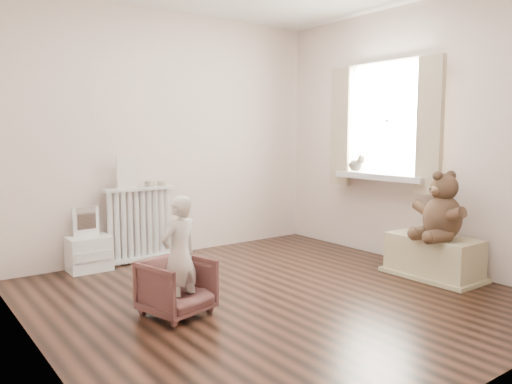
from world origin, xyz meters
TOP-DOWN VIEW (x-y plane):
  - floor at (0.00, 0.00)m, footprint 3.60×3.60m
  - back_wall at (0.00, 1.80)m, footprint 3.60×0.02m
  - front_wall at (0.00, -1.80)m, footprint 3.60×0.02m
  - left_wall at (-1.80, 0.00)m, footprint 0.02×3.60m
  - right_wall at (1.80, 0.00)m, footprint 0.02×3.60m
  - window at (1.76, 0.30)m, footprint 0.03×0.90m
  - window_sill at (1.67, 0.30)m, footprint 0.22×1.10m
  - curtain_left at (1.65, -0.27)m, footprint 0.06×0.26m
  - curtain_right at (1.65, 0.87)m, footprint 0.06×0.26m
  - radiator at (-0.43, 1.68)m, footprint 0.73×0.14m
  - paper_doll at (-0.55, 1.68)m, footprint 0.19×0.02m
  - tin_a at (-0.31, 1.68)m, footprint 0.10×0.10m
  - tin_b at (-0.17, 1.68)m, footprint 0.09×0.09m
  - toy_vanity at (-0.97, 1.65)m, footprint 0.39×0.28m
  - armchair at (-0.84, 0.09)m, footprint 0.54×0.55m
  - child at (-0.84, 0.04)m, footprint 0.35×0.27m
  - toy_bench at (1.52, -0.45)m, footprint 0.43×0.80m
  - teddy_bear at (1.47, -0.56)m, footprint 0.55×0.47m
  - plush_cat at (1.66, 0.64)m, footprint 0.18×0.25m

SIDE VIEW (x-z plane):
  - floor at x=0.00m, z-range -0.01..0.01m
  - toy_bench at x=1.52m, z-range 0.01..0.39m
  - armchair at x=-0.84m, z-range 0.00..0.41m
  - toy_vanity at x=-0.97m, z-range -0.03..0.58m
  - radiator at x=-0.43m, z-range 0.00..0.78m
  - child at x=-0.84m, z-range 0.02..0.88m
  - teddy_bear at x=1.47m, z-range 0.37..0.97m
  - tin_b at x=-0.17m, z-range 0.77..0.82m
  - tin_a at x=-0.31m, z-range 0.77..0.83m
  - window_sill at x=1.67m, z-range 0.84..0.90m
  - paper_doll at x=-0.55m, z-range 0.77..1.09m
  - plush_cat at x=1.66m, z-range 0.90..1.10m
  - back_wall at x=0.00m, z-range 0.00..2.60m
  - front_wall at x=0.00m, z-range 0.00..2.60m
  - left_wall at x=-1.80m, z-range 0.00..2.60m
  - right_wall at x=1.80m, z-range 0.00..2.60m
  - curtain_left at x=1.65m, z-range 0.74..2.04m
  - curtain_right at x=1.65m, z-range 0.74..2.04m
  - window at x=1.76m, z-range 0.90..2.00m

